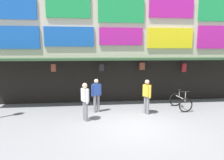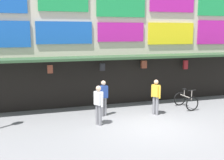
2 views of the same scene
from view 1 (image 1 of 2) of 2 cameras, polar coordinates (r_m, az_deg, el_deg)
name	(u,v)px [view 1 (image 1 of 2)]	position (r m, az deg, el deg)	size (l,w,h in m)	color
ground_plane	(135,127)	(8.04, 6.86, -13.62)	(80.00, 80.00, 0.00)	slate
shopfront	(120,35)	(11.96, 2.28, 13.13)	(18.00, 2.60, 8.00)	beige
bicycle_parked	(180,102)	(10.73, 19.72, -6.10)	(0.76, 1.18, 1.05)	black
pedestrian_in_green	(96,94)	(9.50, -4.66, -4.07)	(0.50, 0.34, 1.68)	gray
pedestrian_in_red	(85,100)	(8.41, -8.04, -5.83)	(0.36, 0.48, 1.68)	gray
pedestrian_in_black	(147,95)	(9.37, 10.32, -4.36)	(0.36, 0.48, 1.68)	gray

